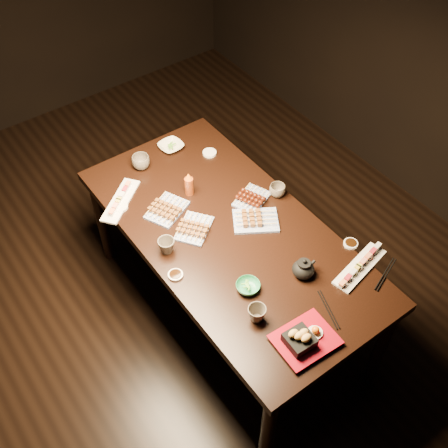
% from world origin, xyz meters
% --- Properties ---
extents(ground, '(5.00, 5.00, 0.00)m').
position_xyz_m(ground, '(0.00, 0.00, 0.00)').
color(ground, black).
rests_on(ground, ground).
extents(dining_table, '(1.25, 1.95, 0.75)m').
position_xyz_m(dining_table, '(0.27, -0.09, 0.38)').
color(dining_table, black).
rests_on(dining_table, ground).
extents(sushi_platter_near, '(0.36, 0.17, 0.04)m').
position_xyz_m(sushi_platter_near, '(0.66, -0.67, 0.77)').
color(sushi_platter_near, white).
rests_on(sushi_platter_near, dining_table).
extents(sushi_platter_far, '(0.33, 0.29, 0.04)m').
position_xyz_m(sushi_platter_far, '(-0.08, 0.45, 0.77)').
color(sushi_platter_far, white).
rests_on(sushi_platter_far, dining_table).
extents(yakitori_plate_center, '(0.27, 0.25, 0.05)m').
position_xyz_m(yakitori_plate_center, '(0.13, 0.03, 0.78)').
color(yakitori_plate_center, '#828EB6').
rests_on(yakitori_plate_center, dining_table).
extents(yakitori_plate_right, '(0.30, 0.28, 0.06)m').
position_xyz_m(yakitori_plate_right, '(0.43, -0.12, 0.78)').
color(yakitori_plate_right, '#828EB6').
rests_on(yakitori_plate_right, dining_table).
extents(yakitori_plate_left, '(0.27, 0.24, 0.06)m').
position_xyz_m(yakitori_plate_left, '(0.09, 0.23, 0.78)').
color(yakitori_plate_left, '#828EB6').
rests_on(yakitori_plate_left, dining_table).
extents(tsukune_plate, '(0.24, 0.21, 0.05)m').
position_xyz_m(tsukune_plate, '(0.52, 0.03, 0.78)').
color(tsukune_plate, '#828EB6').
rests_on(tsukune_plate, dining_table).
extents(edamame_bowl_green, '(0.12, 0.12, 0.04)m').
position_xyz_m(edamame_bowl_green, '(0.13, -0.44, 0.77)').
color(edamame_bowl_green, '#2B8452').
rests_on(edamame_bowl_green, dining_table).
extents(edamame_bowl_cream, '(0.15, 0.15, 0.04)m').
position_xyz_m(edamame_bowl_cream, '(0.39, 0.67, 0.77)').
color(edamame_bowl_cream, beige).
rests_on(edamame_bowl_cream, dining_table).
extents(tempura_tray, '(0.29, 0.23, 0.10)m').
position_xyz_m(tempura_tray, '(0.16, -0.83, 0.80)').
color(tempura_tray, black).
rests_on(tempura_tray, dining_table).
extents(teacup_near_left, '(0.12, 0.12, 0.08)m').
position_xyz_m(teacup_near_left, '(0.05, -0.60, 0.79)').
color(teacup_near_left, brown).
rests_on(teacup_near_left, dining_table).
extents(teacup_mid_right, '(0.12, 0.12, 0.07)m').
position_xyz_m(teacup_mid_right, '(0.66, -0.03, 0.79)').
color(teacup_mid_right, brown).
rests_on(teacup_mid_right, dining_table).
extents(teacup_far_left, '(0.09, 0.09, 0.08)m').
position_xyz_m(teacup_far_left, '(-0.07, -0.01, 0.79)').
color(teacup_far_left, brown).
rests_on(teacup_far_left, dining_table).
extents(teacup_far_right, '(0.12, 0.12, 0.08)m').
position_xyz_m(teacup_far_right, '(0.15, 0.63, 0.79)').
color(teacup_far_right, brown).
rests_on(teacup_far_right, dining_table).
extents(teapot, '(0.14, 0.14, 0.11)m').
position_xyz_m(teapot, '(0.40, -0.54, 0.81)').
color(teapot, black).
rests_on(teapot, dining_table).
extents(condiment_bottle, '(0.05, 0.05, 0.15)m').
position_xyz_m(condiment_bottle, '(0.26, 0.28, 0.83)').
color(condiment_bottle, maroon).
rests_on(condiment_bottle, dining_table).
extents(sauce_dish_west, '(0.10, 0.10, 0.01)m').
position_xyz_m(sauce_dish_west, '(-0.12, -0.17, 0.76)').
color(sauce_dish_west, white).
rests_on(sauce_dish_west, dining_table).
extents(sauce_dish_east, '(0.10, 0.10, 0.01)m').
position_xyz_m(sauce_dish_east, '(0.55, 0.49, 0.76)').
color(sauce_dish_east, white).
rests_on(sauce_dish_east, dining_table).
extents(sauce_dish_se, '(0.09, 0.09, 0.01)m').
position_xyz_m(sauce_dish_se, '(0.73, -0.54, 0.76)').
color(sauce_dish_se, white).
rests_on(sauce_dish_se, dining_table).
extents(sauce_dish_nw, '(0.12, 0.12, 0.01)m').
position_xyz_m(sauce_dish_nw, '(-0.11, 0.41, 0.76)').
color(sauce_dish_nw, white).
rests_on(sauce_dish_nw, dining_table).
extents(chopsticks_near, '(0.09, 0.22, 0.01)m').
position_xyz_m(chopsticks_near, '(0.36, -0.77, 0.75)').
color(chopsticks_near, black).
rests_on(chopsticks_near, dining_table).
extents(chopsticks_se, '(0.23, 0.10, 0.01)m').
position_xyz_m(chopsticks_se, '(0.73, -0.78, 0.75)').
color(chopsticks_se, black).
rests_on(chopsticks_se, dining_table).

